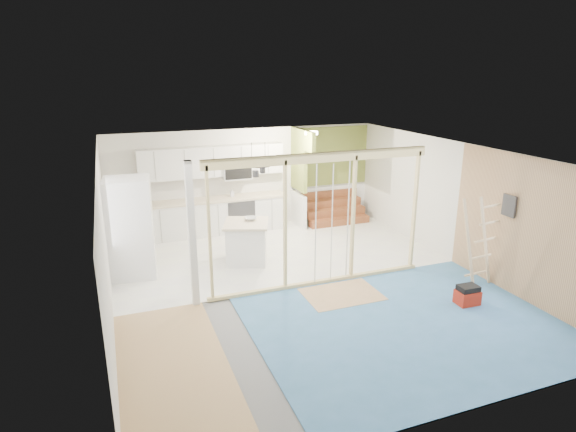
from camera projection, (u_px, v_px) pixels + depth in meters
name	position (u px, v px, depth m)	size (l,w,h in m)	color
room	(305.00, 222.00, 8.93)	(7.01, 8.01, 2.61)	slate
floor_overlays	(307.00, 284.00, 9.38)	(7.00, 8.00, 0.03)	silver
stud_frame	(292.00, 208.00, 8.75)	(4.66, 0.14, 2.60)	#E0C889
base_cabinets	(190.00, 223.00, 11.63)	(4.45, 2.24, 0.93)	white
upper_cabinets	(215.00, 162.00, 11.91)	(3.60, 0.41, 0.85)	white
green_partition	(323.00, 188.00, 13.00)	(2.25, 1.51, 2.60)	olive
pot_rack	(258.00, 168.00, 10.31)	(0.52, 0.52, 0.72)	black
sheathing_panel	(535.00, 234.00, 8.32)	(0.02, 4.00, 2.60)	tan
electrical_panel	(509.00, 206.00, 8.74)	(0.04, 0.30, 0.40)	#353539
ceiling_light	(311.00, 133.00, 11.73)	(0.32, 0.32, 0.08)	#FFEABF
fridge	(131.00, 228.00, 9.53)	(0.96, 0.93, 2.02)	white
island	(247.00, 242.00, 10.37)	(1.19, 1.19, 0.90)	white
bowl	(251.00, 219.00, 10.39)	(0.26, 0.26, 0.06)	beige
soap_bottle_a	(149.00, 199.00, 11.48)	(0.11, 0.11, 0.28)	#ADB4C0
soap_bottle_b	(232.00, 193.00, 12.20)	(0.09, 0.09, 0.20)	silver
toolbox	(467.00, 296.00, 8.53)	(0.40, 0.31, 0.37)	#A9200F
ladder	(479.00, 242.00, 9.11)	(0.94, 0.15, 1.75)	#D5B482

